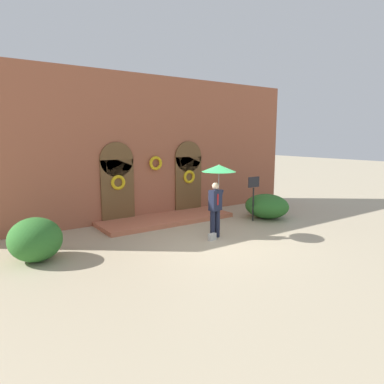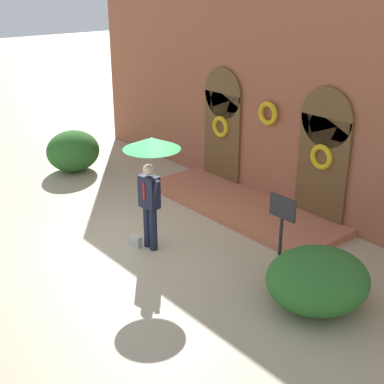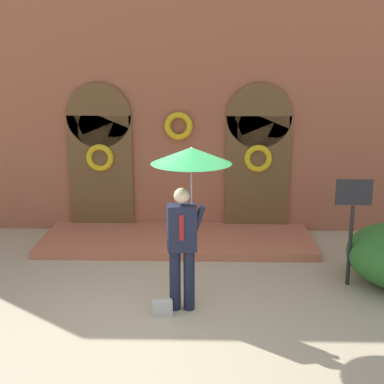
# 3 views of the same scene
# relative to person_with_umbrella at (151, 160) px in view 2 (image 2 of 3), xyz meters

# --- Properties ---
(ground_plane) EXTENTS (80.00, 80.00, 0.00)m
(ground_plane) POSITION_rel_person_with_umbrella_xyz_m (-0.31, -0.30, -1.91)
(ground_plane) COLOR tan
(building_facade) EXTENTS (14.00, 2.30, 5.60)m
(building_facade) POSITION_rel_person_with_umbrella_xyz_m (-0.31, 3.85, 0.76)
(building_facade) COLOR #9E563D
(building_facade) RESTS_ON ground
(person_with_umbrella) EXTENTS (1.10, 1.10, 2.36)m
(person_with_umbrella) POSITION_rel_person_with_umbrella_xyz_m (0.00, 0.00, 0.00)
(person_with_umbrella) COLOR #191E33
(person_with_umbrella) RESTS_ON ground
(handbag) EXTENTS (0.30, 0.16, 0.22)m
(handbag) POSITION_rel_person_with_umbrella_xyz_m (-0.37, -0.20, -1.80)
(handbag) COLOR #B7B7B2
(handbag) RESTS_ON ground
(sign_post) EXTENTS (0.56, 0.06, 1.72)m
(sign_post) POSITION_rel_person_with_umbrella_xyz_m (2.51, 0.92, -0.75)
(sign_post) COLOR black
(sign_post) RESTS_ON ground
(shrub_left) EXTENTS (1.36, 1.50, 1.15)m
(shrub_left) POSITION_rel_person_with_umbrella_xyz_m (-5.29, 1.04, -1.34)
(shrub_left) COLOR #2D6B28
(shrub_left) RESTS_ON ground
(shrub_right) EXTENTS (1.65, 1.80, 0.96)m
(shrub_right) POSITION_rel_person_with_umbrella_xyz_m (3.32, 0.97, -1.43)
(shrub_right) COLOR #2D6B28
(shrub_right) RESTS_ON ground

